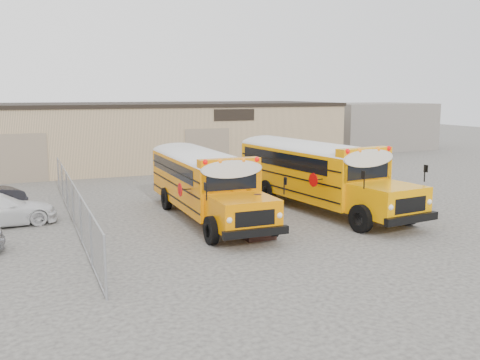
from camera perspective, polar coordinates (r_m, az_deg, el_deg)
name	(u,v)px	position (r m, az deg, el deg)	size (l,w,h in m)	color
ground	(234,227)	(21.95, -0.68, -5.03)	(120.00, 120.00, 0.00)	#3A3735
warehouse	(135,134)	(40.64, -11.18, 4.82)	(30.20, 10.20, 4.67)	tan
chainlink_fence	(73,203)	(23.29, -17.37, -2.35)	(0.07, 18.07, 1.81)	#999CA2
distant_building_right	(371,126)	(54.22, 13.76, 5.63)	(10.00, 8.00, 4.40)	slate
school_bus_left	(168,162)	(29.29, -7.64, 1.95)	(3.06, 10.20, 2.98)	orange
school_bus_right	(246,155)	(30.94, 0.63, 2.67)	(4.02, 11.20, 3.21)	orange
tarp_bundle	(258,216)	(20.12, 1.89, -3.81)	(1.25, 1.25, 1.70)	black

